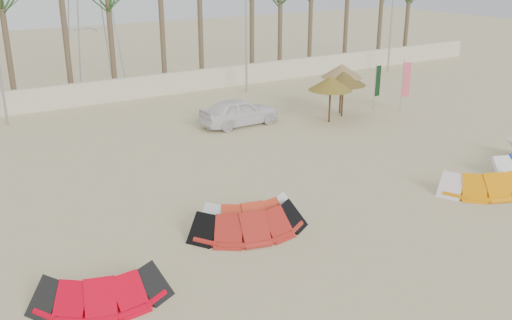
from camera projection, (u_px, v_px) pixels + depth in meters
ground at (371, 268)px, 15.62m from camera, size 120.00×120.00×0.00m
boundary_wall at (110, 91)px, 32.98m from camera, size 60.00×0.30×1.30m
pylon at (97, 81)px, 38.49m from camera, size 3.00×3.00×14.00m
kite_red_left at (96, 284)px, 14.08m from camera, size 3.57×2.29×0.90m
kite_red_mid at (244, 218)px, 17.63m from camera, size 3.84×2.22×0.90m
kite_red_right at (245, 209)px, 18.20m from camera, size 3.51×2.14×0.90m
kite_orange at (480, 179)px, 20.65m from camera, size 3.94×2.62×0.90m
kite_blue at (507, 154)px, 23.23m from camera, size 4.06×2.77×0.90m
parasol_left at (344, 78)px, 29.58m from camera, size 2.36×2.36×2.38m
parasol_mid at (331, 83)px, 28.52m from camera, size 2.24×2.24×2.36m
parasol_right at (342, 71)px, 30.02m from camera, size 2.19×2.19×2.66m
flag_pink at (405, 81)px, 30.60m from camera, size 0.44×0.18×2.85m
flag_green at (378, 82)px, 30.98m from camera, size 0.45×0.08×2.58m
car at (239, 112)px, 28.42m from camera, size 4.07×1.69×1.38m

